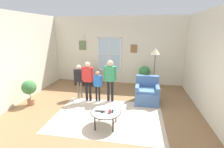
{
  "coord_description": "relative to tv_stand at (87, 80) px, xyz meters",
  "views": [
    {
      "loc": [
        1.05,
        -4.15,
        2.4
      ],
      "look_at": [
        0.24,
        0.45,
        1.12
      ],
      "focal_mm": 26.53,
      "sensor_mm": 36.0,
      "label": 1
    }
  ],
  "objects": [
    {
      "name": "side_wall_right",
      "position": [
        4.17,
        -2.55,
        1.28
      ],
      "size": [
        0.12,
        6.19,
        2.94
      ],
      "color": "silver",
      "rests_on": "ground_plane"
    },
    {
      "name": "potted_plant_corner",
      "position": [
        -1.19,
        -2.26,
        0.36
      ],
      "size": [
        0.45,
        0.45,
        0.82
      ],
      "color": "#9E6B4C",
      "rests_on": "ground_plane"
    },
    {
      "name": "cup",
      "position": [
        1.6,
        -3.11,
        0.26
      ],
      "size": [
        0.08,
        0.08,
        0.09
      ],
      "primitive_type": "cylinder",
      "color": "#BF3F3F",
      "rests_on": "coffee_table"
    },
    {
      "name": "television",
      "position": [
        -0.0,
        -0.0,
        0.38
      ],
      "size": [
        0.51,
        0.08,
        0.35
      ],
      "color": "#4C4C4C",
      "rests_on": "tv_stand"
    },
    {
      "name": "ground_plane",
      "position": [
        1.24,
        -2.55,
        -0.2
      ],
      "size": [
        6.34,
        6.79,
        0.02
      ],
      "primitive_type": "cube",
      "color": "olive"
    },
    {
      "name": "side_wall_left",
      "position": [
        -1.7,
        -2.55,
        1.28
      ],
      "size": [
        0.12,
        6.19,
        2.94
      ],
      "color": "silver",
      "rests_on": "ground_plane"
    },
    {
      "name": "area_rug",
      "position": [
        1.45,
        -2.58,
        -0.19
      ],
      "size": [
        3.04,
        2.16,
        0.01
      ],
      "primitive_type": "cube",
      "color": "#C6B29E",
      "rests_on": "ground_plane"
    },
    {
      "name": "person_black_shirt",
      "position": [
        0.2,
        -1.46,
        0.57
      ],
      "size": [
        0.37,
        0.17,
        1.21
      ],
      "color": "#726656",
      "rests_on": "ground_plane"
    },
    {
      "name": "remote_near_cup",
      "position": [
        1.65,
        -3.02,
        0.22
      ],
      "size": [
        0.05,
        0.14,
        0.02
      ],
      "primitive_type": "cube",
      "rotation": [
        0.0,
        0.0,
        0.09
      ],
      "color": "black",
      "rests_on": "coffee_table"
    },
    {
      "name": "coffee_table",
      "position": [
        1.48,
        -3.05,
        0.19
      ],
      "size": [
        0.77,
        0.77,
        0.41
      ],
      "color": "#99B2B7",
      "rests_on": "ground_plane"
    },
    {
      "name": "armchair",
      "position": [
        2.54,
        -1.43,
        0.13
      ],
      "size": [
        0.76,
        0.74,
        0.87
      ],
      "color": "#476B9E",
      "rests_on": "ground_plane"
    },
    {
      "name": "potted_plant_by_window",
      "position": [
        2.46,
        0.19,
        0.36
      ],
      "size": [
        0.47,
        0.47,
        0.9
      ],
      "color": "silver",
      "rests_on": "ground_plane"
    },
    {
      "name": "tv_stand",
      "position": [
        0.0,
        0.0,
        0.0
      ],
      "size": [
        1.04,
        0.43,
        0.38
      ],
      "color": "#2D2319",
      "rests_on": "ground_plane"
    },
    {
      "name": "person_green_shirt",
      "position": [
        1.32,
        -1.55,
        0.7
      ],
      "size": [
        0.43,
        0.19,
        1.42
      ],
      "color": "black",
      "rests_on": "ground_plane"
    },
    {
      "name": "person_blue_shirt",
      "position": [
        0.9,
        -1.62,
        0.47
      ],
      "size": [
        0.32,
        0.15,
        1.06
      ],
      "color": "black",
      "rests_on": "ground_plane"
    },
    {
      "name": "person_red_shirt",
      "position": [
        0.58,
        -1.64,
        0.67
      ],
      "size": [
        0.41,
        0.19,
        1.37
      ],
      "color": "black",
      "rests_on": "ground_plane"
    },
    {
      "name": "book_stack",
      "position": [
        1.35,
        -3.0,
        0.24
      ],
      "size": [
        0.26,
        0.19,
        0.05
      ],
      "color": "olive",
      "rests_on": "coffee_table"
    },
    {
      "name": "floor_lamp",
      "position": [
        2.79,
        -0.68,
        1.27
      ],
      "size": [
        0.32,
        0.32,
        1.74
      ],
      "color": "black",
      "rests_on": "ground_plane"
    },
    {
      "name": "remote_near_books",
      "position": [
        1.42,
        -3.07,
        0.22
      ],
      "size": [
        0.08,
        0.15,
        0.02
      ],
      "primitive_type": "cube",
      "rotation": [
        0.0,
        0.0,
        -0.31
      ],
      "color": "black",
      "rests_on": "coffee_table"
    },
    {
      "name": "back_wall",
      "position": [
        1.22,
        0.61,
        1.28
      ],
      "size": [
        5.74,
        0.17,
        2.94
      ],
      "color": "silver",
      "rests_on": "ground_plane"
    }
  ]
}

